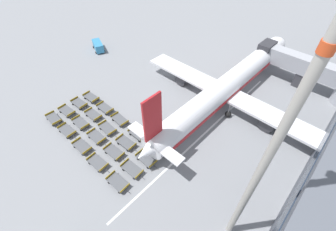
{
  "coord_description": "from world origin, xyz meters",
  "views": [
    {
      "loc": [
        27.47,
        -31.49,
        27.66
      ],
      "look_at": [
        9.39,
        -11.76,
        1.08
      ],
      "focal_mm": 24.0,
      "sensor_mm": 36.0,
      "label": 1
    }
  ],
  "objects": [
    {
      "name": "baggage_dolly_row_near_col_b",
      "position": [
        -0.68,
        -24.85,
        0.48
      ],
      "size": [
        3.77,
        1.82,
        0.92
      ],
      "color": "#515459",
      "rests_on": "ground_plane"
    },
    {
      "name": "jet_bridge",
      "position": [
        23.61,
        13.36,
        3.78
      ],
      "size": [
        19.46,
        4.14,
        6.23
      ],
      "color": "#A8AAB2",
      "rests_on": "ground_plane"
    },
    {
      "name": "baggage_dolly_row_mid_b_col_b",
      "position": [
        -0.64,
        -19.89,
        0.48
      ],
      "size": [
        3.75,
        1.77,
        0.92
      ],
      "color": "#515459",
      "rests_on": "ground_plane"
    },
    {
      "name": "baggage_dolly_row_mid_a_col_d",
      "position": [
        8.26,
        -22.35,
        0.48
      ],
      "size": [
        3.78,
        1.85,
        0.92
      ],
      "color": "#515459",
      "rests_on": "ground_plane"
    },
    {
      "name": "airplane",
      "position": [
        13.63,
        -0.79,
        3.22
      ],
      "size": [
        33.65,
        43.15,
        11.92
      ],
      "color": "white",
      "rests_on": "ground_plane"
    },
    {
      "name": "baggage_dolly_row_far_col_c",
      "position": [
        3.64,
        -17.56,
        0.48
      ],
      "size": [
        3.78,
        1.86,
        0.92
      ],
      "color": "#515459",
      "rests_on": "ground_plane"
    },
    {
      "name": "baggage_dolly_row_near_col_e",
      "position": [
        12.55,
        -25.05,
        0.48
      ],
      "size": [
        3.77,
        1.82,
        0.92
      ],
      "color": "#515459",
      "rests_on": "ground_plane"
    },
    {
      "name": "baggage_dolly_row_far_col_b",
      "position": [
        -0.54,
        -17.5,
        0.48
      ],
      "size": [
        3.75,
        1.77,
        0.92
      ],
      "color": "#515459",
      "rests_on": "ground_plane"
    },
    {
      "name": "baggage_dolly_row_mid_b_col_c",
      "position": [
        3.72,
        -20.16,
        0.48
      ],
      "size": [
        3.77,
        1.84,
        0.92
      ],
      "color": "#515459",
      "rests_on": "ground_plane"
    },
    {
      "name": "apron_light_mast",
      "position": [
        26.49,
        -20.07,
        15.64
      ],
      "size": [
        2.0,
        0.75,
        28.88
      ],
      "color": "#ADA89E",
      "rests_on": "ground_plane"
    },
    {
      "name": "baggage_dolly_row_mid_a_col_e",
      "position": [
        12.43,
        -22.47,
        0.48
      ],
      "size": [
        3.78,
        1.85,
        0.92
      ],
      "color": "#515459",
      "rests_on": "ground_plane"
    },
    {
      "name": "baggage_dolly_row_near_col_c",
      "position": [
        3.88,
        -24.97,
        0.48
      ],
      "size": [
        3.76,
        1.8,
        0.92
      ],
      "color": "#515459",
      "rests_on": "ground_plane"
    },
    {
      "name": "baggage_dolly_row_near_col_a",
      "position": [
        -4.82,
        -24.98,
        0.48
      ],
      "size": [
        3.78,
        1.87,
        0.92
      ],
      "color": "#515459",
      "rests_on": "ground_plane"
    },
    {
      "name": "baggage_dolly_row_mid_b_col_d",
      "position": [
        8.24,
        -20.03,
        0.48
      ],
      "size": [
        3.77,
        1.84,
        0.92
      ],
      "color": "#515459",
      "rests_on": "ground_plane"
    },
    {
      "name": "baggage_dolly_row_far_col_d",
      "position": [
        8.22,
        -17.6,
        0.48
      ],
      "size": [
        3.75,
        1.76,
        0.92
      ],
      "color": "#515459",
      "rests_on": "ground_plane"
    },
    {
      "name": "baggage_dolly_row_mid_b_col_a",
      "position": [
        -5.07,
        -19.91,
        0.48
      ],
      "size": [
        3.77,
        1.84,
        0.92
      ],
      "color": "#515459",
      "rests_on": "ground_plane"
    },
    {
      "name": "baggage_dolly_row_mid_a_col_b",
      "position": [
        -0.56,
        -22.44,
        0.48
      ],
      "size": [
        3.75,
        1.77,
        0.92
      ],
      "color": "#515459",
      "rests_on": "ground_plane"
    },
    {
      "name": "baggage_dolly_row_mid_b_col_e",
      "position": [
        12.65,
        -19.97,
        0.48
      ],
      "size": [
        3.76,
        1.78,
        0.92
      ],
      "color": "#515459",
      "rests_on": "ground_plane"
    },
    {
      "name": "stand_guidance_stripe",
      "position": [
        15.82,
        -9.93,
        0.0
      ],
      "size": [
        0.61,
        38.63,
        0.01
      ],
      "color": "white",
      "rests_on": "ground_plane"
    },
    {
      "name": "ground_plane",
      "position": [
        0.0,
        0.0,
        0.0
      ],
      "size": [
        500.0,
        500.0,
        0.0
      ],
      "primitive_type": "plane",
      "color": "gray"
    },
    {
      "name": "baggage_dolly_row_mid_a_col_c",
      "position": [
        3.91,
        -22.39,
        0.48
      ],
      "size": [
        3.74,
        1.74,
        0.92
      ],
      "color": "#515459",
      "rests_on": "ground_plane"
    },
    {
      "name": "baggage_dolly_row_far_col_e",
      "position": [
        12.59,
        -17.4,
        0.48
      ],
      "size": [
        3.75,
        1.77,
        0.92
      ],
      "color": "#515459",
      "rests_on": "ground_plane"
    },
    {
      "name": "baggage_dolly_row_mid_a_col_a",
      "position": [
        -4.88,
        -22.48,
        0.48
      ],
      "size": [
        3.78,
        1.86,
        0.92
      ],
      "color": "#515459",
      "rests_on": "ground_plane"
    },
    {
      "name": "service_van",
      "position": [
        -19.51,
        -5.53,
        1.13
      ],
      "size": [
        4.99,
        3.47,
        2.07
      ],
      "color": "teal",
      "rests_on": "ground_plane"
    },
    {
      "name": "baggage_dolly_row_near_col_d",
      "position": [
        8.03,
        -25.07,
        0.48
      ],
      "size": [
        3.78,
        1.86,
        0.92
      ],
      "color": "#515459",
      "rests_on": "ground_plane"
    },
    {
      "name": "baggage_dolly_row_far_col_a",
      "position": [
        -4.88,
        -17.48,
        0.48
      ],
      "size": [
        3.77,
        1.84,
        0.92
      ],
      "color": "#515459",
      "rests_on": "ground_plane"
    }
  ]
}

